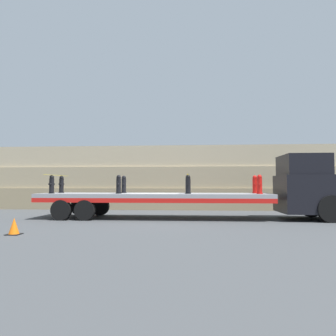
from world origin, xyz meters
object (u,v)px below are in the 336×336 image
(fire_hydrant_black_far_0, at_px, (61,184))
(fire_hydrant_red_near_3, at_px, (260,185))
(truck_cab, at_px, (310,187))
(fire_hydrant_black_far_2, at_px, (188,185))
(fire_hydrant_black_near_0, at_px, (52,185))
(fire_hydrant_black_near_2, at_px, (188,185))
(fire_hydrant_red_far_3, at_px, (255,185))
(traffic_cone, at_px, (14,226))
(flatbed_trailer, at_px, (143,197))
(fire_hydrant_black_near_1, at_px, (119,185))
(fire_hydrant_black_far_1, at_px, (124,184))

(fire_hydrant_black_far_0, relative_size, fire_hydrant_red_near_3, 1.00)
(truck_cab, relative_size, fire_hydrant_black_far_2, 3.42)
(fire_hydrant_black_near_0, bearing_deg, fire_hydrant_black_near_2, 0.00)
(fire_hydrant_black_far_2, bearing_deg, fire_hydrant_red_far_3, 0.00)
(fire_hydrant_black_far_2, bearing_deg, fire_hydrant_red_near_3, -19.56)
(fire_hydrant_black_near_0, relative_size, traffic_cone, 1.61)
(fire_hydrant_black_near_0, bearing_deg, traffic_cone, -78.94)
(truck_cab, bearing_deg, flatbed_trailer, 180.00)
(fire_hydrant_red_near_3, distance_m, fire_hydrant_red_far_3, 1.13)
(fire_hydrant_black_far_0, xyz_separation_m, fire_hydrant_black_far_2, (6.37, 0.00, 0.00))
(fire_hydrant_black_near_1, distance_m, fire_hydrant_black_far_1, 1.13)
(fire_hydrant_black_far_1, relative_size, fire_hydrant_red_far_3, 1.00)
(traffic_cone, bearing_deg, fire_hydrant_black_far_0, 98.98)
(fire_hydrant_black_far_0, relative_size, fire_hydrant_black_near_1, 1.00)
(flatbed_trailer, relative_size, fire_hydrant_black_near_0, 12.55)
(fire_hydrant_black_far_0, relative_size, fire_hydrant_red_far_3, 1.00)
(truck_cab, height_order, fire_hydrant_black_far_2, truck_cab)
(fire_hydrant_black_far_2, xyz_separation_m, traffic_cone, (-5.43, -5.92, -1.33))
(fire_hydrant_black_near_2, xyz_separation_m, fire_hydrant_red_near_3, (3.18, 0.00, 0.00))
(truck_cab, xyz_separation_m, fire_hydrant_black_near_1, (-8.74, -0.57, 0.12))
(traffic_cone, bearing_deg, fire_hydrant_black_far_1, 69.21)
(fire_hydrant_black_near_2, bearing_deg, fire_hydrant_black_far_0, 169.92)
(fire_hydrant_red_near_3, bearing_deg, truck_cab, 13.38)
(truck_cab, xyz_separation_m, traffic_cone, (-10.99, -5.35, -1.21))
(fire_hydrant_red_near_3, relative_size, traffic_cone, 1.61)
(fire_hydrant_black_far_1, distance_m, fire_hydrant_black_far_2, 3.18)
(fire_hydrant_black_far_1, bearing_deg, fire_hydrant_black_near_0, -160.44)
(fire_hydrant_red_near_3, relative_size, fire_hydrant_red_far_3, 1.00)
(fire_hydrant_black_near_1, height_order, fire_hydrant_black_far_1, same)
(fire_hydrant_black_near_1, relative_size, traffic_cone, 1.61)
(traffic_cone, bearing_deg, truck_cab, 25.97)
(fire_hydrant_black_near_0, height_order, fire_hydrant_black_near_2, same)
(truck_cab, height_order, fire_hydrant_red_near_3, truck_cab)
(fire_hydrant_red_far_3, height_order, traffic_cone, fire_hydrant_red_far_3)
(flatbed_trailer, xyz_separation_m, fire_hydrant_red_far_3, (5.32, 0.57, 0.61))
(fire_hydrant_black_near_0, xyz_separation_m, fire_hydrant_black_near_1, (3.18, 0.00, 0.00))
(fire_hydrant_black_near_0, distance_m, fire_hydrant_black_near_2, 6.37)
(fire_hydrant_black_near_0, xyz_separation_m, fire_hydrant_black_far_1, (3.18, 1.13, 0.00))
(fire_hydrant_black_near_0, relative_size, fire_hydrant_black_far_1, 1.00)
(fire_hydrant_red_far_3, bearing_deg, fire_hydrant_black_near_1, -169.92)
(fire_hydrant_black_far_2, xyz_separation_m, fire_hydrant_red_near_3, (3.18, -1.13, 0.00))
(truck_cab, height_order, fire_hydrant_black_near_1, truck_cab)
(fire_hydrant_black_far_0, bearing_deg, fire_hydrant_black_far_2, 0.00)
(truck_cab, distance_m, fire_hydrant_red_far_3, 2.45)
(flatbed_trailer, height_order, fire_hydrant_red_far_3, fire_hydrant_red_far_3)
(fire_hydrant_black_near_1, relative_size, fire_hydrant_black_near_2, 1.00)
(truck_cab, distance_m, flatbed_trailer, 7.71)
(fire_hydrant_black_near_0, bearing_deg, fire_hydrant_black_far_1, 19.56)
(truck_cab, distance_m, fire_hydrant_black_far_1, 8.76)
(flatbed_trailer, bearing_deg, fire_hydrant_red_near_3, -6.07)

